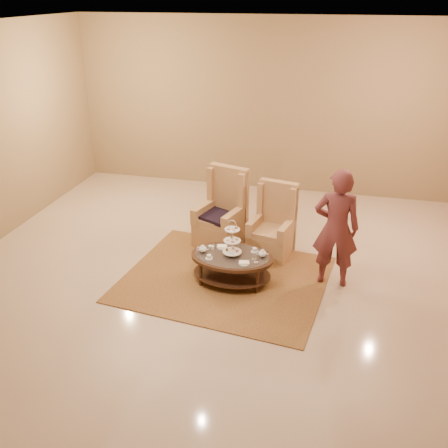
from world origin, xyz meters
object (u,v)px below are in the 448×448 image
(armchair_right, at_px, (273,230))
(armchair_left, at_px, (223,218))
(person, at_px, (336,228))
(tea_table, at_px, (232,260))

(armchair_right, bearing_deg, armchair_left, -178.64)
(person, bearing_deg, armchair_right, -38.75)
(tea_table, height_order, armchair_left, armchair_left)
(tea_table, bearing_deg, armchair_left, 109.74)
(armchair_left, height_order, armchair_right, armchair_left)
(person, bearing_deg, armchair_left, -27.84)
(tea_table, xyz_separation_m, armchair_right, (0.44, 1.06, 0.03))
(tea_table, relative_size, person, 0.68)
(tea_table, distance_m, armchair_right, 1.15)
(armchair_right, xyz_separation_m, person, (0.98, -0.73, 0.49))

